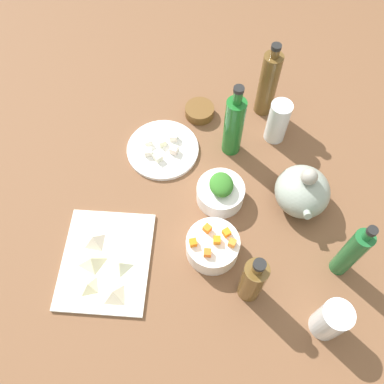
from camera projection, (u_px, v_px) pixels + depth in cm
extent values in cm
cube|color=brown|center=(192.00, 203.00, 117.06)|extent=(190.00, 190.00, 3.00)
cube|color=silver|center=(106.00, 260.00, 106.44)|extent=(28.82, 23.98, 1.00)
cylinder|color=white|center=(163.00, 149.00, 123.75)|extent=(21.91, 21.91, 1.20)
cylinder|color=white|center=(220.00, 193.00, 113.66)|extent=(13.40, 13.40, 5.70)
cylinder|color=white|center=(213.00, 246.00, 105.56)|extent=(13.95, 13.95, 6.30)
cylinder|color=brown|center=(200.00, 111.00, 129.78)|extent=(9.29, 9.29, 3.31)
ellipsoid|color=gray|center=(302.00, 191.00, 110.48)|extent=(15.64, 14.97, 11.76)
sphere|color=gray|center=(309.00, 177.00, 103.82)|extent=(4.38, 4.38, 4.38)
cylinder|color=gray|center=(306.00, 211.00, 105.95)|extent=(5.38, 2.00, 3.93)
cylinder|color=#1D5E2D|center=(351.00, 253.00, 97.45)|extent=(4.68, 4.68, 19.85)
cylinder|color=#1D5E2D|center=(369.00, 235.00, 87.54)|extent=(2.11, 2.11, 2.87)
cylinder|color=black|center=(372.00, 231.00, 85.77)|extent=(2.34, 2.34, 1.20)
cylinder|color=brown|center=(268.00, 85.00, 122.68)|extent=(5.77, 5.77, 22.12)
cylinder|color=brown|center=(275.00, 53.00, 111.85)|extent=(2.60, 2.60, 2.71)
cylinder|color=black|center=(276.00, 47.00, 110.14)|extent=(2.89, 2.89, 1.20)
cylinder|color=#1C6625|center=(234.00, 127.00, 115.74)|extent=(5.69, 5.69, 20.58)
cylinder|color=#1C6625|center=(238.00, 97.00, 104.88)|extent=(2.56, 2.56, 4.32)
cylinder|color=black|center=(239.00, 89.00, 102.47)|extent=(2.85, 2.85, 1.20)
cylinder|color=brown|center=(253.00, 281.00, 95.70)|extent=(5.77, 5.77, 16.77)
cylinder|color=brown|center=(258.00, 268.00, 87.27)|extent=(2.60, 2.60, 2.56)
cylinder|color=black|center=(260.00, 265.00, 85.63)|extent=(2.88, 2.88, 1.20)
cylinder|color=white|center=(278.00, 122.00, 120.67)|extent=(6.37, 6.37, 14.35)
cylinder|color=white|center=(331.00, 320.00, 93.30)|extent=(7.24, 7.24, 12.67)
cube|color=orange|center=(217.00, 240.00, 102.06)|extent=(1.83, 1.83, 1.80)
cube|color=orange|center=(193.00, 243.00, 101.73)|extent=(2.18, 2.18, 1.80)
cube|color=orange|center=(232.00, 243.00, 101.69)|extent=(2.33, 2.33, 1.80)
cube|color=orange|center=(207.00, 228.00, 103.63)|extent=(2.54, 2.54, 1.80)
cube|color=orange|center=(227.00, 233.00, 103.07)|extent=(2.48, 2.48, 1.80)
cube|color=orange|center=(207.00, 253.00, 100.41)|extent=(1.88, 1.88, 1.80)
ellipsoid|color=#306F24|center=(221.00, 185.00, 109.47)|extent=(8.50, 7.53, 3.91)
cube|color=#F5DFCF|center=(174.00, 150.00, 121.60)|extent=(2.79, 2.79, 2.20)
cube|color=white|center=(148.00, 152.00, 121.20)|extent=(2.43, 2.43, 2.20)
cube|color=#F2F3CC|center=(162.00, 142.00, 123.03)|extent=(2.94, 2.94, 2.20)
cube|color=silver|center=(147.00, 142.00, 123.05)|extent=(3.00, 3.00, 2.20)
cube|color=white|center=(174.00, 137.00, 123.94)|extent=(2.29, 2.29, 2.20)
cube|color=white|center=(158.00, 157.00, 120.25)|extent=(3.10, 3.10, 2.20)
pyramid|color=beige|center=(120.00, 264.00, 104.18)|extent=(5.07, 5.62, 2.34)
pyramid|color=beige|center=(113.00, 293.00, 100.43)|extent=(7.48, 7.53, 2.60)
pyramid|color=beige|center=(88.00, 285.00, 101.60)|extent=(6.00, 6.01, 2.14)
pyramid|color=beige|center=(94.00, 239.00, 107.25)|extent=(7.12, 7.03, 2.99)
pyramid|color=beige|center=(92.00, 260.00, 104.51)|extent=(6.86, 7.07, 2.78)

